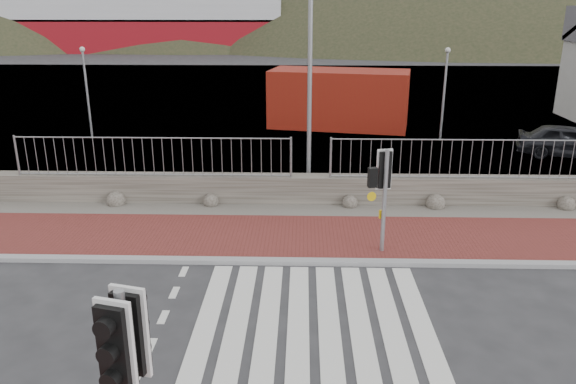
{
  "coord_description": "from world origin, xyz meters",
  "views": [
    {
      "loc": [
        -0.24,
        -9.23,
        5.97
      ],
      "look_at": [
        -0.57,
        3.0,
        1.82
      ],
      "focal_mm": 35.0,
      "sensor_mm": 36.0,
      "label": 1
    }
  ],
  "objects_px": {
    "traffic_signal_far": "(384,180)",
    "shipping_container": "(339,99)",
    "ferry": "(119,7)",
    "streetlight": "(315,53)",
    "car_a": "(568,141)",
    "traffic_signal_near": "(126,358)"
  },
  "relations": [
    {
      "from": "ferry",
      "to": "traffic_signal_far",
      "type": "distance_m",
      "value": 69.54
    },
    {
      "from": "traffic_signal_far",
      "to": "shipping_container",
      "type": "height_order",
      "value": "shipping_container"
    },
    {
      "from": "traffic_signal_far",
      "to": "streetlight",
      "type": "relative_size",
      "value": 0.33
    },
    {
      "from": "car_a",
      "to": "streetlight",
      "type": "bearing_deg",
      "value": 132.45
    },
    {
      "from": "traffic_signal_near",
      "to": "traffic_signal_far",
      "type": "height_order",
      "value": "traffic_signal_near"
    },
    {
      "from": "traffic_signal_far",
      "to": "shipping_container",
      "type": "distance_m",
      "value": 15.14
    },
    {
      "from": "traffic_signal_near",
      "to": "shipping_container",
      "type": "height_order",
      "value": "traffic_signal_near"
    },
    {
      "from": "traffic_signal_near",
      "to": "traffic_signal_far",
      "type": "relative_size",
      "value": 1.13
    },
    {
      "from": "shipping_container",
      "to": "traffic_signal_far",
      "type": "bearing_deg",
      "value": -78.07
    },
    {
      "from": "ferry",
      "to": "traffic_signal_near",
      "type": "distance_m",
      "value": 75.3
    },
    {
      "from": "ferry",
      "to": "traffic_signal_far",
      "type": "xyz_separation_m",
      "value": [
        26.37,
        -64.25,
        -3.42
      ]
    },
    {
      "from": "ferry",
      "to": "streetlight",
      "type": "distance_m",
      "value": 64.7
    },
    {
      "from": "shipping_container",
      "to": "car_a",
      "type": "height_order",
      "value": "shipping_container"
    },
    {
      "from": "traffic_signal_far",
      "to": "car_a",
      "type": "xyz_separation_m",
      "value": [
        8.74,
        9.49,
        -1.28
      ]
    },
    {
      "from": "streetlight",
      "to": "car_a",
      "type": "height_order",
      "value": "streetlight"
    },
    {
      "from": "streetlight",
      "to": "car_a",
      "type": "relative_size",
      "value": 2.08
    },
    {
      "from": "traffic_signal_near",
      "to": "car_a",
      "type": "height_order",
      "value": "traffic_signal_near"
    },
    {
      "from": "traffic_signal_far",
      "to": "shipping_container",
      "type": "bearing_deg",
      "value": -102.97
    },
    {
      "from": "traffic_signal_near",
      "to": "traffic_signal_far",
      "type": "bearing_deg",
      "value": 77.02
    },
    {
      "from": "ferry",
      "to": "car_a",
      "type": "xyz_separation_m",
      "value": [
        35.11,
        -54.76,
        -4.7
      ]
    },
    {
      "from": "traffic_signal_far",
      "to": "ferry",
      "type": "bearing_deg",
      "value": -81.35
    },
    {
      "from": "ferry",
      "to": "streetlight",
      "type": "height_order",
      "value": "ferry"
    }
  ]
}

